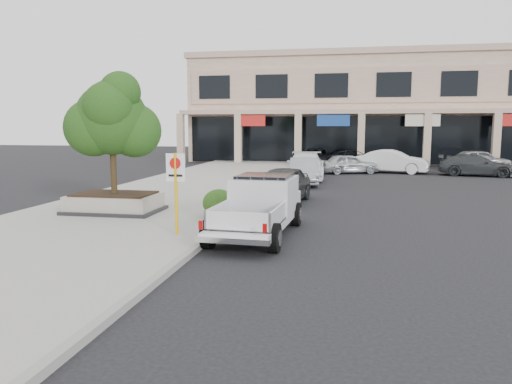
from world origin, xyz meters
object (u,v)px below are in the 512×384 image
lot_car_d (353,158)px  no_parking_sign (176,182)px  lot_car_c (477,165)px  curb_car_a (282,185)px  lot_car_b (392,161)px  pickup_truck (257,207)px  lot_car_a (349,164)px  lot_car_e (479,160)px  curb_car_d (316,158)px  planter (115,203)px  planter_tree (117,120)px  curb_car_b (304,171)px  curb_car_c (305,166)px

lot_car_d → no_parking_sign: bearing=149.8°
lot_car_c → curb_car_a: bearing=150.5°
lot_car_b → pickup_truck: bearing=178.3°
lot_car_a → lot_car_d: (0.24, 5.79, 0.02)m
lot_car_c → lot_car_e: size_ratio=1.05×
curb_car_d → lot_car_e: lot_car_e is taller
lot_car_b → curb_car_d: bearing=72.0°
planter → curb_car_d: bearing=75.6°
planter_tree → lot_car_a: size_ratio=1.03×
planter_tree → curb_car_b: (5.58, 10.73, -2.69)m
no_parking_sign → lot_car_a: 21.35m
pickup_truck → curb_car_d: 24.05m
curb_car_c → lot_car_d: size_ratio=1.11×
lot_car_c → lot_car_e: lot_car_e is taller
planter_tree → curb_car_d: (5.46, 21.68, -2.68)m
curb_car_c → curb_car_d: 8.04m
planter_tree → curb_car_a: planter_tree is taller
curb_car_c → curb_car_d: curb_car_c is taller
curb_car_a → lot_car_e: lot_car_e is taller
pickup_truck → curb_car_b: size_ratio=1.25×
curb_car_a → lot_car_a: bearing=86.2°
lot_car_a → lot_car_c: bearing=-110.4°
lot_car_e → curb_car_b: bearing=118.2°
curb_car_b → lot_car_a: bearing=65.0°
curb_car_a → lot_car_c: 17.20m
lot_car_d → curb_car_d: bearing=100.8°
pickup_truck → curb_car_b: (0.12, 13.10, -0.14)m
curb_car_b → lot_car_c: 12.38m
lot_car_c → curb_car_c: bearing=118.7°
lot_car_d → pickup_truck: bearing=154.1°
curb_car_a → curb_car_b: 6.77m
lot_car_a → lot_car_d: size_ratio=0.79×
planter_tree → curb_car_b: 12.39m
planter → lot_car_c: 23.86m
curb_car_a → lot_car_a: (2.66, 13.55, -0.10)m
planter → lot_car_d: lot_car_d is taller
no_parking_sign → lot_car_c: bearing=58.7°
curb_car_c → lot_car_c: curb_car_c is taller
planter_tree → curb_car_c: size_ratio=0.74×
lot_car_c → lot_car_d: 9.74m
curb_car_b → lot_car_d: 12.84m
no_parking_sign → curb_car_d: no_parking_sign is taller
planter_tree → planter: bearing=-131.0°
planter_tree → lot_car_e: planter_tree is taller
lot_car_a → curb_car_d: bearing=10.9°
pickup_truck → lot_car_c: pickup_truck is taller
curb_car_a → lot_car_e: bearing=63.4°
lot_car_d → lot_car_e: 9.06m
curb_car_d → lot_car_e: (11.61, -0.23, 0.02)m
no_parking_sign → lot_car_c: no_parking_sign is taller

